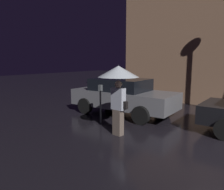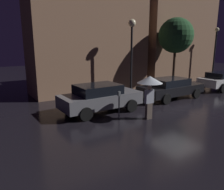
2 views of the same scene
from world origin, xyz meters
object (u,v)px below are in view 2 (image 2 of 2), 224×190
object	(u,v)px
parking_meter	(119,102)
street_lamp_near	(132,40)
pedestrian_with_umbrella	(150,84)
street_lamp_far	(215,47)
parked_car_grey	(100,97)
parked_car_white	(222,80)
parked_car_black	(171,88)

from	to	relation	value
parking_meter	street_lamp_near	xyz separation A→B (m)	(3.61, 3.82, 2.91)
pedestrian_with_umbrella	street_lamp_far	distance (m)	13.14
parked_car_grey	parking_meter	distance (m)	1.57
parked_car_white	pedestrian_with_umbrella	distance (m)	9.87
parked_car_grey	parked_car_white	size ratio (longest dim) A/B	1.04
parked_car_white	street_lamp_near	distance (m)	8.12
parked_car_white	street_lamp_near	size ratio (longest dim) A/B	0.81
parked_car_grey	street_lamp_near	distance (m)	5.27
pedestrian_with_umbrella	parking_meter	distance (m)	1.63
parked_car_black	parked_car_white	size ratio (longest dim) A/B	1.09
pedestrian_with_umbrella	parking_meter	size ratio (longest dim) A/B	1.51
parking_meter	parked_car_black	bearing A→B (deg)	17.59
pedestrian_with_umbrella	street_lamp_near	size ratio (longest dim) A/B	0.40
pedestrian_with_umbrella	street_lamp_far	world-z (taller)	street_lamp_far
street_lamp_near	street_lamp_far	distance (m)	9.81
parked_car_black	street_lamp_near	world-z (taller)	street_lamp_near
parked_car_black	parking_meter	bearing A→B (deg)	-162.21
parked_car_grey	pedestrian_with_umbrella	distance (m)	2.76
parked_car_grey	parked_car_white	world-z (taller)	parked_car_grey
parked_car_black	parked_car_white	distance (m)	5.63
street_lamp_near	parked_car_white	bearing A→B (deg)	-17.57
pedestrian_with_umbrella	street_lamp_near	world-z (taller)	street_lamp_near
pedestrian_with_umbrella	street_lamp_near	bearing A→B (deg)	68.60
parked_car_white	street_lamp_near	xyz separation A→B (m)	(-7.19, 2.28, 3.01)
parking_meter	street_lamp_far	distance (m)	14.20
parked_car_grey	parked_car_black	bearing A→B (deg)	-0.36
parked_car_black	street_lamp_far	world-z (taller)	street_lamp_far
parked_car_grey	parked_car_white	xyz separation A→B (m)	(10.92, -0.02, -0.03)
pedestrian_with_umbrella	parking_meter	xyz separation A→B (m)	(-1.23, 0.67, -0.84)
street_lamp_near	street_lamp_far	xyz separation A→B (m)	(9.79, 0.25, -0.56)
street_lamp_near	street_lamp_far	bearing A→B (deg)	1.46
parked_car_grey	pedestrian_with_umbrella	size ratio (longest dim) A/B	2.10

